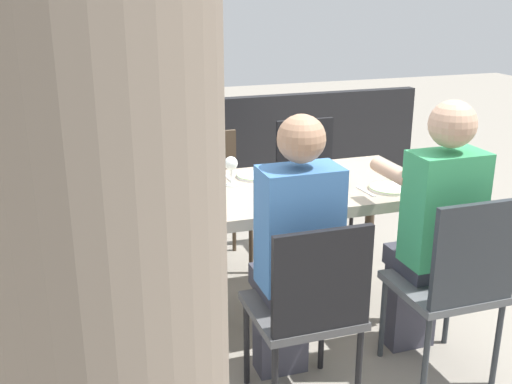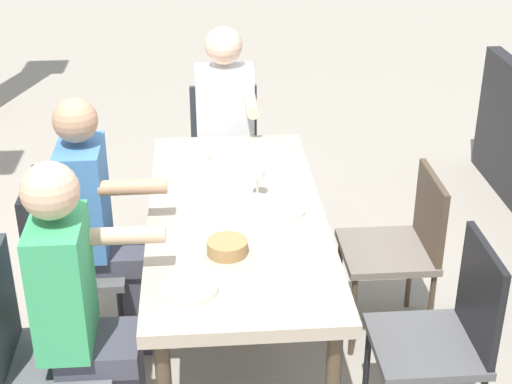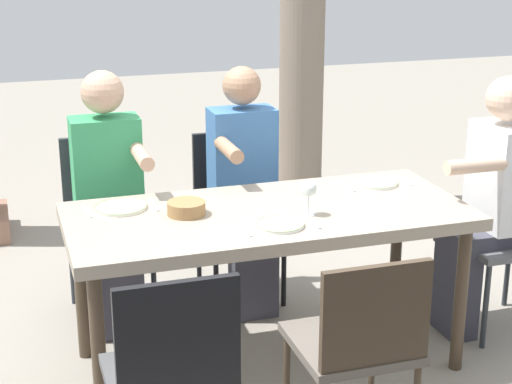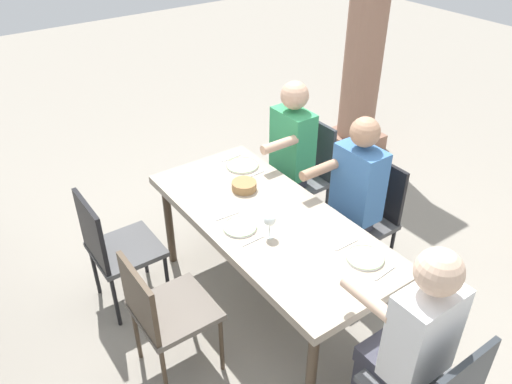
{
  "view_description": "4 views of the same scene",
  "coord_description": "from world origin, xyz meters",
  "px_view_note": "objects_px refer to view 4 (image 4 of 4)",
  "views": [
    {
      "loc": [
        1.02,
        2.93,
        1.8
      ],
      "look_at": [
        0.07,
        0.08,
        0.78
      ],
      "focal_mm": 43.37,
      "sensor_mm": 36.0,
      "label": 1
    },
    {
      "loc": [
        -3.13,
        0.16,
        2.44
      ],
      "look_at": [
        0.02,
        -0.09,
        0.85
      ],
      "focal_mm": 54.28,
      "sensor_mm": 36.0,
      "label": 2
    },
    {
      "loc": [
        -1.12,
        -3.32,
        1.99
      ],
      "look_at": [
        -0.03,
        0.09,
        0.83
      ],
      "focal_mm": 57.84,
      "sensor_mm": 36.0,
      "label": 3
    },
    {
      "loc": [
        2.07,
        -1.57,
        2.68
      ],
      "look_at": [
        -0.12,
        -0.01,
        0.9
      ],
      "focal_mm": 35.77,
      "sensor_mm": 36.0,
      "label": 4
    }
  ],
  "objects_px": {
    "plate_0": "(242,165)",
    "wine_glass_1": "(270,221)",
    "chair_mid_south": "(162,310)",
    "diner_guest_third": "(286,158)",
    "chair_mid_north": "(367,212)",
    "bread_basket": "(244,186)",
    "chair_west_north": "(304,170)",
    "plate_2": "(365,258)",
    "diner_man_white": "(408,341)",
    "dining_table": "(269,227)",
    "chair_west_south": "(113,245)",
    "stone_column_near": "(369,13)",
    "diner_woman_green": "(350,200)",
    "plate_1": "(240,227)"
  },
  "relations": [
    {
      "from": "dining_table",
      "to": "chair_west_south",
      "type": "bearing_deg",
      "value": -127.18
    },
    {
      "from": "wine_glass_1",
      "to": "diner_man_white",
      "type": "bearing_deg",
      "value": 6.13
    },
    {
      "from": "chair_mid_south",
      "to": "chair_mid_north",
      "type": "bearing_deg",
      "value": 90.0
    },
    {
      "from": "chair_mid_north",
      "to": "bread_basket",
      "type": "distance_m",
      "value": 0.93
    },
    {
      "from": "diner_woman_green",
      "to": "stone_column_near",
      "type": "relative_size",
      "value": 0.45
    },
    {
      "from": "chair_mid_north",
      "to": "bread_basket",
      "type": "relative_size",
      "value": 5.33
    },
    {
      "from": "chair_west_north",
      "to": "plate_2",
      "type": "height_order",
      "value": "chair_west_north"
    },
    {
      "from": "diner_guest_third",
      "to": "bread_basket",
      "type": "xyz_separation_m",
      "value": [
        0.26,
        -0.57,
        0.09
      ]
    },
    {
      "from": "dining_table",
      "to": "bread_basket",
      "type": "bearing_deg",
      "value": 170.99
    },
    {
      "from": "chair_mid_north",
      "to": "wine_glass_1",
      "type": "xyz_separation_m",
      "value": [
        0.06,
        -0.93,
        0.36
      ]
    },
    {
      "from": "diner_man_white",
      "to": "bread_basket",
      "type": "xyz_separation_m",
      "value": [
        -1.51,
        0.06,
        0.09
      ]
    },
    {
      "from": "wine_glass_1",
      "to": "chair_west_north",
      "type": "bearing_deg",
      "value": 129.62
    },
    {
      "from": "diner_woman_green",
      "to": "diner_guest_third",
      "type": "relative_size",
      "value": 0.99
    },
    {
      "from": "chair_mid_north",
      "to": "plate_1",
      "type": "distance_m",
      "value": 1.07
    },
    {
      "from": "plate_1",
      "to": "chair_mid_south",
      "type": "bearing_deg",
      "value": -80.18
    },
    {
      "from": "plate_2",
      "to": "plate_0",
      "type": "bearing_deg",
      "value": 179.44
    },
    {
      "from": "chair_mid_south",
      "to": "wine_glass_1",
      "type": "relative_size",
      "value": 5.47
    },
    {
      "from": "chair_mid_north",
      "to": "bread_basket",
      "type": "xyz_separation_m",
      "value": [
        -0.45,
        -0.77,
        0.27
      ]
    },
    {
      "from": "chair_mid_south",
      "to": "diner_guest_third",
      "type": "distance_m",
      "value": 1.63
    },
    {
      "from": "chair_west_north",
      "to": "chair_west_south",
      "type": "distance_m",
      "value": 1.65
    },
    {
      "from": "diner_woman_green",
      "to": "plate_2",
      "type": "relative_size",
      "value": 5.95
    },
    {
      "from": "dining_table",
      "to": "stone_column_near",
      "type": "relative_size",
      "value": 0.62
    },
    {
      "from": "stone_column_near",
      "to": "plate_1",
      "type": "relative_size",
      "value": 13.75
    },
    {
      "from": "diner_man_white",
      "to": "wine_glass_1",
      "type": "bearing_deg",
      "value": -173.87
    },
    {
      "from": "chair_mid_north",
      "to": "wine_glass_1",
      "type": "height_order",
      "value": "wine_glass_1"
    },
    {
      "from": "chair_west_south",
      "to": "stone_column_near",
      "type": "relative_size",
      "value": 0.31
    },
    {
      "from": "diner_man_white",
      "to": "plate_1",
      "type": "height_order",
      "value": "diner_man_white"
    },
    {
      "from": "plate_0",
      "to": "wine_glass_1",
      "type": "distance_m",
      "value": 0.86
    },
    {
      "from": "diner_woman_green",
      "to": "plate_0",
      "type": "distance_m",
      "value": 0.83
    },
    {
      "from": "dining_table",
      "to": "chair_west_south",
      "type": "relative_size",
      "value": 1.99
    },
    {
      "from": "chair_mid_south",
      "to": "bread_basket",
      "type": "distance_m",
      "value": 1.02
    },
    {
      "from": "chair_west_south",
      "to": "plate_0",
      "type": "xyz_separation_m",
      "value": [
        -0.0,
        1.05,
        0.26
      ]
    },
    {
      "from": "stone_column_near",
      "to": "bread_basket",
      "type": "distance_m",
      "value": 2.45
    },
    {
      "from": "chair_mid_south",
      "to": "wine_glass_1",
      "type": "xyz_separation_m",
      "value": [
        0.06,
        0.71,
        0.37
      ]
    },
    {
      "from": "diner_man_white",
      "to": "diner_guest_third",
      "type": "height_order",
      "value": "diner_guest_third"
    },
    {
      "from": "dining_table",
      "to": "stone_column_near",
      "type": "xyz_separation_m",
      "value": [
        -1.37,
        2.19,
        0.74
      ]
    },
    {
      "from": "chair_mid_north",
      "to": "diner_man_white",
      "type": "bearing_deg",
      "value": -38.08
    },
    {
      "from": "dining_table",
      "to": "chair_west_north",
      "type": "xyz_separation_m",
      "value": [
        -0.63,
        0.83,
        -0.17
      ]
    },
    {
      "from": "plate_0",
      "to": "chair_west_north",
      "type": "bearing_deg",
      "value": 89.54
    },
    {
      "from": "dining_table",
      "to": "chair_mid_north",
      "type": "xyz_separation_m",
      "value": [
        0.09,
        0.82,
        -0.17
      ]
    },
    {
      "from": "plate_0",
      "to": "wine_glass_1",
      "type": "xyz_separation_m",
      "value": [
        0.78,
        -0.33,
        0.11
      ]
    },
    {
      "from": "chair_mid_north",
      "to": "diner_guest_third",
      "type": "relative_size",
      "value": 0.69
    },
    {
      "from": "diner_guest_third",
      "to": "stone_column_near",
      "type": "distance_m",
      "value": 1.88
    },
    {
      "from": "chair_west_north",
      "to": "bread_basket",
      "type": "distance_m",
      "value": 0.86
    },
    {
      "from": "chair_west_north",
      "to": "plate_0",
      "type": "bearing_deg",
      "value": -90.46
    },
    {
      "from": "chair_mid_north",
      "to": "diner_woman_green",
      "type": "bearing_deg",
      "value": -90.89
    },
    {
      "from": "dining_table",
      "to": "plate_2",
      "type": "distance_m",
      "value": 0.67
    },
    {
      "from": "stone_column_near",
      "to": "plate_2",
      "type": "bearing_deg",
      "value": -44.71
    },
    {
      "from": "plate_1",
      "to": "bread_basket",
      "type": "distance_m",
      "value": 0.44
    },
    {
      "from": "chair_west_north",
      "to": "plate_0",
      "type": "height_order",
      "value": "chair_west_north"
    }
  ]
}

